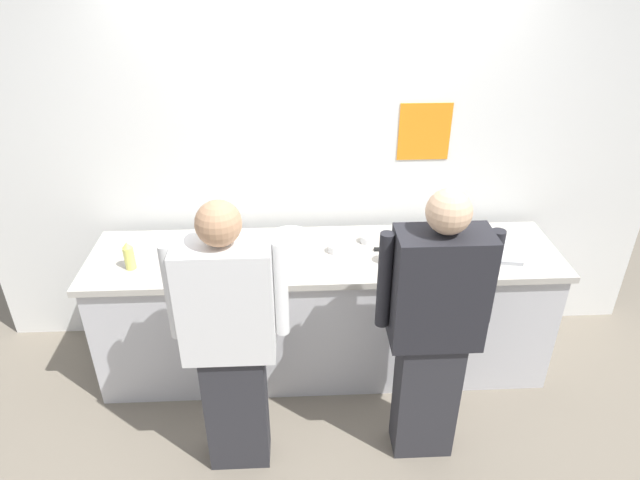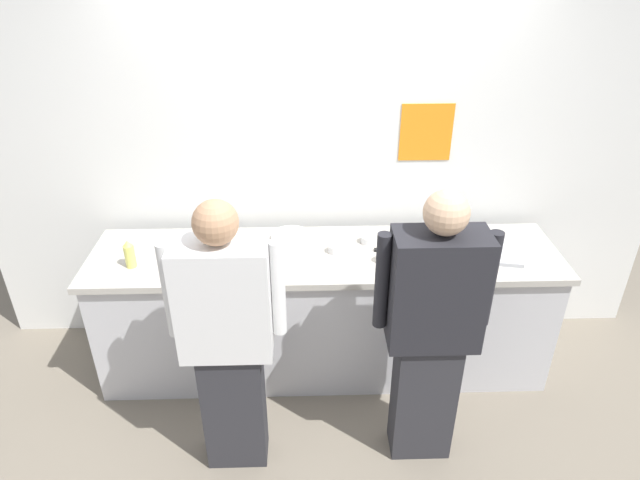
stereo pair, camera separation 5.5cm
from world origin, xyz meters
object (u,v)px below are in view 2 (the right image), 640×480
object	(u,v)px
ramekin_orange_sauce	(419,237)
ramekin_green_sauce	(368,239)
sheet_tray	(475,249)
ramekin_red_sauce	(335,248)
chefs_knife	(392,250)
chef_center	(432,329)
mixing_bowl_steel	(204,251)
squeeze_bottle_secondary	(130,254)
plate_stack_front	(413,249)
deli_cup	(388,257)
ramekin_yellow_sauce	(136,245)
plate_stack_rear	(291,239)
squeeze_bottle_primary	(244,259)
chef_near_left	(228,338)

from	to	relation	value
ramekin_orange_sauce	ramekin_green_sauce	world-z (taller)	ramekin_green_sauce
sheet_tray	ramekin_red_sauce	bearing A→B (deg)	179.36
sheet_tray	ramekin_green_sauce	size ratio (longest dim) A/B	5.59
ramekin_orange_sauce	chefs_knife	world-z (taller)	ramekin_orange_sauce
chef_center	ramekin_orange_sauce	bearing A→B (deg)	83.72
mixing_bowl_steel	sheet_tray	bearing A→B (deg)	1.22
chef_center	squeeze_bottle_secondary	world-z (taller)	chef_center
plate_stack_front	squeeze_bottle_secondary	distance (m)	1.68
squeeze_bottle_secondary	deli_cup	distance (m)	1.52
ramekin_yellow_sauce	ramekin_red_sauce	bearing A→B (deg)	-3.88
plate_stack_front	deli_cup	bearing A→B (deg)	-150.82
sheet_tray	ramekin_red_sauce	distance (m)	0.87
sheet_tray	ramekin_orange_sauce	xyz separation A→B (m)	(-0.32, 0.14, 0.01)
plate_stack_front	plate_stack_rear	size ratio (longest dim) A/B	0.84
chef_center	ramekin_red_sauce	size ratio (longest dim) A/B	18.98
plate_stack_front	ramekin_orange_sauce	bearing A→B (deg)	66.39
plate_stack_rear	deli_cup	distance (m)	0.63
plate_stack_rear	squeeze_bottle_primary	distance (m)	0.43
ramekin_green_sauce	deli_cup	xyz separation A→B (m)	(0.09, -0.25, 0.02)
squeeze_bottle_secondary	deli_cup	world-z (taller)	squeeze_bottle_secondary
squeeze_bottle_primary	chefs_knife	size ratio (longest dim) A/B	0.71
chef_near_left	ramekin_orange_sauce	world-z (taller)	chef_near_left
deli_cup	ramekin_orange_sauce	bearing A→B (deg)	47.75
mixing_bowl_steel	deli_cup	bearing A→B (deg)	-4.65
sheet_tray	squeeze_bottle_secondary	distance (m)	2.08
chef_near_left	mixing_bowl_steel	xyz separation A→B (m)	(-0.22, 0.71, 0.09)
ramekin_yellow_sauce	ramekin_orange_sauce	world-z (taller)	ramekin_yellow_sauce
squeeze_bottle_secondary	ramekin_green_sauce	size ratio (longest dim) A/B	1.82
plate_stack_rear	mixing_bowl_steel	xyz separation A→B (m)	(-0.52, -0.17, 0.02)
plate_stack_front	chefs_knife	bearing A→B (deg)	157.32
ramekin_orange_sauce	ramekin_yellow_sauce	bearing A→B (deg)	-178.44
chef_center	ramekin_yellow_sauce	world-z (taller)	chef_center
plate_stack_front	ramekin_red_sauce	xyz separation A→B (m)	(-0.47, 0.04, -0.01)
chef_near_left	chefs_knife	distance (m)	1.20
ramekin_red_sauce	sheet_tray	bearing A→B (deg)	-0.64
chef_center	plate_stack_front	xyz separation A→B (m)	(0.02, 0.69, 0.07)
chefs_knife	ramekin_red_sauce	bearing A→B (deg)	-179.03
plate_stack_rear	squeeze_bottle_primary	bearing A→B (deg)	-127.72
plate_stack_front	ramekin_green_sauce	distance (m)	0.30
chef_near_left	ramekin_red_sauce	size ratio (longest dim) A/B	18.74
ramekin_orange_sauce	sheet_tray	bearing A→B (deg)	-23.90
deli_cup	ramekin_yellow_sauce	bearing A→B (deg)	171.94
plate_stack_front	deli_cup	distance (m)	0.19
deli_cup	chef_near_left	bearing A→B (deg)	-144.89
plate_stack_front	chef_center	bearing A→B (deg)	-91.57
squeeze_bottle_secondary	ramekin_orange_sauce	xyz separation A→B (m)	(1.76, 0.26, -0.06)
sheet_tray	squeeze_bottle_primary	size ratio (longest dim) A/B	2.78
squeeze_bottle_secondary	chefs_knife	bearing A→B (deg)	4.80
ramekin_green_sauce	chefs_knife	bearing A→B (deg)	-37.43
chef_center	mixing_bowl_steel	bearing A→B (deg)	151.24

